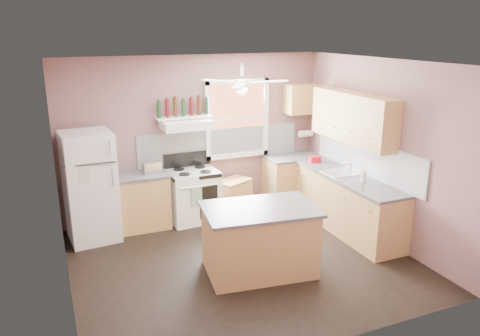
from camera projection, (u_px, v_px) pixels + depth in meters
name	position (u px, v px, depth m)	size (l,w,h in m)	color
floor	(242.00, 260.00, 6.52)	(4.50, 4.50, 0.00)	black
ceiling	(242.00, 62.00, 5.74)	(4.50, 4.50, 0.00)	white
wall_back	(195.00, 136.00, 7.91)	(4.50, 0.05, 2.70)	#795553
wall_right	(382.00, 151.00, 6.98)	(0.05, 4.00, 2.70)	#795553
wall_left	(57.00, 190.00, 5.28)	(0.05, 4.00, 2.70)	#795553
backsplash_back	(221.00, 144.00, 8.10)	(2.90, 0.03, 0.55)	white
backsplash_right	(366.00, 157.00, 7.28)	(0.03, 2.60, 0.55)	white
window_view	(237.00, 119.00, 8.08)	(1.00, 0.02, 1.20)	brown
window_frame	(237.00, 119.00, 8.06)	(1.16, 0.07, 1.36)	white
refrigerator	(90.00, 187.00, 6.96)	(0.71, 0.69, 1.67)	white
base_cabinet_left	(139.00, 202.00, 7.49)	(0.90, 0.60, 0.86)	#AC8647
counter_left	(138.00, 175.00, 7.37)	(0.92, 0.62, 0.04)	#49494B
toaster	(152.00, 167.00, 7.41)	(0.28, 0.16, 0.18)	silver
stove	(193.00, 196.00, 7.78)	(0.79, 0.64, 0.86)	white
range_hood	(186.00, 124.00, 7.51)	(0.78, 0.50, 0.14)	white
bottle_shelf	(184.00, 117.00, 7.59)	(0.90, 0.26, 0.03)	white
cart	(233.00, 197.00, 8.13)	(0.59, 0.39, 0.59)	#AC8647
base_cabinet_corner	(293.00, 181.00, 8.55)	(1.00, 0.60, 0.86)	#AC8647
base_cabinet_right	(348.00, 205.00, 7.39)	(0.60, 2.20, 0.86)	#AC8647
counter_corner	(294.00, 157.00, 8.42)	(1.02, 0.62, 0.04)	#49494B
counter_right	(349.00, 178.00, 7.25)	(0.62, 2.22, 0.04)	#49494B
sink	(342.00, 173.00, 7.43)	(0.55, 0.45, 0.03)	silver
faucet	(350.00, 167.00, 7.46)	(0.03, 0.03, 0.14)	silver
upper_cabinet_right	(353.00, 117.00, 7.22)	(0.33, 1.80, 0.76)	#AC8647
upper_cabinet_corner	(302.00, 99.00, 8.31)	(0.60, 0.33, 0.52)	#AC8647
paper_towel	(306.00, 134.00, 8.57)	(0.12, 0.12, 0.26)	white
island	(259.00, 241.00, 6.12)	(1.37, 0.86, 0.86)	#AC8647
island_top	(260.00, 209.00, 5.99)	(1.45, 0.94, 0.04)	#49494B
ceiling_fan_hub	(242.00, 83.00, 5.81)	(0.20, 0.20, 0.08)	white
soap_bottle	(364.00, 175.00, 6.93)	(0.09, 0.09, 0.23)	silver
red_caddy	(315.00, 159.00, 8.00)	(0.18, 0.12, 0.10)	red
wine_bottles	(183.00, 107.00, 7.54)	(0.86, 0.06, 0.31)	#143819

